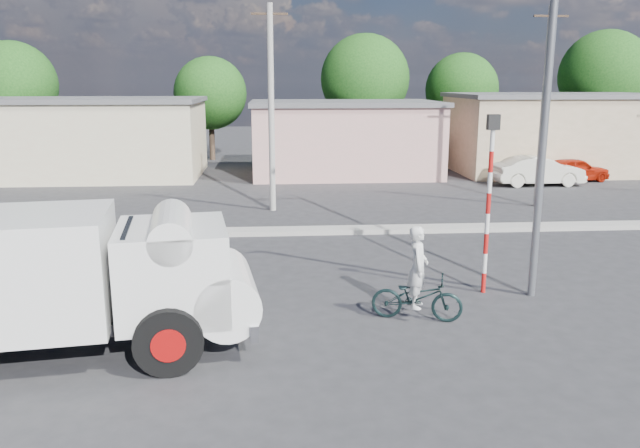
{
  "coord_description": "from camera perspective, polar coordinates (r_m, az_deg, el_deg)",
  "views": [
    {
      "loc": [
        -1.92,
        -12.85,
        5.12
      ],
      "look_at": [
        -0.7,
        3.71,
        1.3
      ],
      "focal_mm": 35.0,
      "sensor_mm": 36.0,
      "label": 1
    }
  ],
  "objects": [
    {
      "name": "traffic_pole",
      "position": [
        15.44,
        15.22,
        3.09
      ],
      "size": [
        0.28,
        0.18,
        4.36
      ],
      "color": "red",
      "rests_on": "ground"
    },
    {
      "name": "median",
      "position": [
        21.54,
        1.0,
        -0.58
      ],
      "size": [
        40.0,
        0.8,
        0.16
      ],
      "primitive_type": "cube",
      "color": "#99968E",
      "rests_on": "ground"
    },
    {
      "name": "truck",
      "position": [
        12.51,
        -21.8,
        -4.59
      ],
      "size": [
        7.02,
        3.41,
        2.79
      ],
      "rotation": [
        0.0,
        0.0,
        0.14
      ],
      "color": "black",
      "rests_on": "ground"
    },
    {
      "name": "tree_row",
      "position": [
        41.69,
        3.69,
        12.75
      ],
      "size": [
        43.62,
        7.43,
        8.42
      ],
      "color": "#38281E",
      "rests_on": "ground"
    },
    {
      "name": "cyclist",
      "position": [
        13.71,
        8.9,
        -5.11
      ],
      "size": [
        0.6,
        0.75,
        1.81
      ],
      "primitive_type": "imported",
      "rotation": [
        0.0,
        0.0,
        1.29
      ],
      "color": "silver",
      "rests_on": "ground"
    },
    {
      "name": "building_row",
      "position": [
        35.11,
        0.73,
        8.07
      ],
      "size": [
        37.8,
        7.3,
        4.44
      ],
      "color": "beige",
      "rests_on": "ground"
    },
    {
      "name": "car_red",
      "position": [
        35.1,
        22.23,
        4.63
      ],
      "size": [
        3.9,
        2.22,
        1.25
      ],
      "primitive_type": "imported",
      "rotation": [
        0.0,
        0.0,
        1.79
      ],
      "color": "#A21907",
      "rests_on": "ground"
    },
    {
      "name": "bicycle",
      "position": [
        13.84,
        8.85,
        -6.62
      ],
      "size": [
        2.09,
        1.2,
        1.04
      ],
      "primitive_type": "imported",
      "rotation": [
        0.0,
        0.0,
        1.29
      ],
      "color": "black",
      "rests_on": "ground"
    },
    {
      "name": "car_cream",
      "position": [
        33.14,
        19.31,
        4.62
      ],
      "size": [
        4.49,
        1.68,
        1.47
      ],
      "primitive_type": "imported",
      "rotation": [
        0.0,
        0.0,
        1.6
      ],
      "color": "silver",
      "rests_on": "ground"
    },
    {
      "name": "utility_poles",
      "position": [
        25.4,
        7.65,
        10.47
      ],
      "size": [
        35.4,
        0.24,
        8.0
      ],
      "color": "#99968E",
      "rests_on": "ground"
    },
    {
      "name": "streetlight",
      "position": [
        15.3,
        19.52,
        11.65
      ],
      "size": [
        2.34,
        0.22,
        9.0
      ],
      "color": "slate",
      "rests_on": "ground"
    },
    {
      "name": "ground_plane",
      "position": [
        13.96,
        4.02,
        -8.58
      ],
      "size": [
        120.0,
        120.0,
        0.0
      ],
      "primitive_type": "plane",
      "color": "#2C2C2F",
      "rests_on": "ground"
    }
  ]
}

